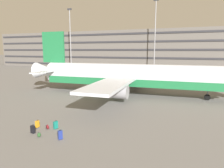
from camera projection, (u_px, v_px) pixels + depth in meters
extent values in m
plane|color=slate|center=(118.00, 95.00, 35.55)|extent=(600.00, 600.00, 0.00)
cube|color=#605B56|center=(160.00, 50.00, 84.26)|extent=(157.41, 14.32, 15.89)
cube|color=#2D2D33|center=(157.00, 66.00, 78.59)|extent=(155.84, 0.24, 0.70)
cube|color=#2D2D33|center=(157.00, 58.00, 78.07)|extent=(155.84, 0.24, 0.70)
cube|color=#2D2D33|center=(157.00, 50.00, 77.55)|extent=(155.84, 0.24, 0.70)
cube|color=#2D2D33|center=(158.00, 41.00, 77.03)|extent=(155.84, 0.24, 0.70)
cube|color=#2D2D33|center=(158.00, 33.00, 76.51)|extent=(155.84, 0.24, 0.70)
cylinder|color=silver|center=(132.00, 75.00, 34.87)|extent=(32.13, 5.06, 3.87)
cube|color=#1E723F|center=(131.00, 81.00, 35.04)|extent=(30.85, 4.94, 1.24)
cone|color=silver|center=(46.00, 70.00, 40.18)|extent=(4.75, 3.26, 3.09)
cube|color=#1E723F|center=(53.00, 47.00, 38.83)|extent=(4.65, 0.53, 5.80)
cube|color=silver|center=(66.00, 68.00, 42.86)|extent=(2.02, 5.86, 0.20)
cube|color=silver|center=(44.00, 72.00, 35.98)|extent=(2.02, 5.86, 0.20)
cube|color=silver|center=(136.00, 72.00, 43.33)|extent=(4.90, 13.60, 0.36)
cube|color=silver|center=(110.00, 85.00, 27.12)|extent=(4.90, 13.60, 0.36)
cylinder|color=#9E9EA3|center=(136.00, 80.00, 41.14)|extent=(2.84, 2.23, 2.13)
cylinder|color=#9E9EA3|center=(118.00, 91.00, 29.45)|extent=(2.84, 2.23, 2.13)
cylinder|color=black|center=(207.00, 97.00, 31.60)|extent=(0.91, 0.38, 0.90)
cylinder|color=slate|center=(208.00, 92.00, 31.48)|extent=(0.20, 0.20, 1.51)
cylinder|color=black|center=(126.00, 90.00, 37.29)|extent=(0.91, 0.38, 0.90)
cylinder|color=slate|center=(126.00, 86.00, 37.17)|extent=(0.20, 0.20, 1.51)
cylinder|color=black|center=(122.00, 94.00, 34.22)|extent=(0.91, 0.38, 0.90)
cylinder|color=slate|center=(122.00, 89.00, 34.09)|extent=(0.20, 0.20, 1.51)
cylinder|color=gray|center=(70.00, 40.00, 85.30)|extent=(0.36, 0.36, 24.10)
cube|color=#333338|center=(69.00, 9.00, 83.27)|extent=(1.80, 0.50, 0.70)
cylinder|color=gray|center=(155.00, 37.00, 73.09)|extent=(0.36, 0.36, 24.95)
cube|color=#333338|center=(156.00, 0.00, 70.99)|extent=(1.80, 0.50, 0.70)
cube|color=orange|center=(37.00, 124.00, 20.28)|extent=(0.26, 0.39, 0.67)
cylinder|color=#333338|center=(37.00, 121.00, 20.09)|extent=(0.02, 0.02, 0.10)
cylinder|color=#333338|center=(38.00, 120.00, 20.28)|extent=(0.02, 0.02, 0.10)
cube|color=black|center=(38.00, 120.00, 20.18)|extent=(0.04, 0.21, 0.02)
cylinder|color=black|center=(36.00, 128.00, 20.24)|extent=(0.05, 0.02, 0.05)
cylinder|color=black|center=(38.00, 127.00, 20.51)|extent=(0.05, 0.02, 0.05)
cylinder|color=black|center=(37.00, 128.00, 20.16)|extent=(0.05, 0.02, 0.05)
cylinder|color=black|center=(39.00, 127.00, 20.43)|extent=(0.05, 0.02, 0.05)
cube|color=#147266|center=(56.00, 125.00, 19.93)|extent=(0.34, 0.48, 0.73)
cylinder|color=#333338|center=(55.00, 121.00, 19.73)|extent=(0.02, 0.02, 0.09)
cylinder|color=#333338|center=(57.00, 121.00, 19.92)|extent=(0.02, 0.02, 0.09)
cube|color=black|center=(56.00, 121.00, 19.82)|extent=(0.10, 0.23, 0.02)
cylinder|color=black|center=(54.00, 129.00, 19.91)|extent=(0.05, 0.03, 0.05)
cylinder|color=black|center=(57.00, 128.00, 20.18)|extent=(0.05, 0.03, 0.05)
cylinder|color=black|center=(55.00, 129.00, 19.81)|extent=(0.05, 0.03, 0.05)
cylinder|color=black|center=(58.00, 128.00, 20.08)|extent=(0.05, 0.03, 0.05)
cube|color=navy|center=(60.00, 135.00, 17.53)|extent=(0.41, 0.43, 0.78)
cylinder|color=#333338|center=(59.00, 131.00, 17.34)|extent=(0.02, 0.02, 0.08)
cylinder|color=#333338|center=(61.00, 130.00, 17.46)|extent=(0.02, 0.02, 0.08)
cube|color=black|center=(60.00, 130.00, 17.39)|extent=(0.14, 0.18, 0.02)
cylinder|color=black|center=(58.00, 139.00, 17.59)|extent=(0.05, 0.05, 0.05)
cylinder|color=black|center=(62.00, 139.00, 17.75)|extent=(0.05, 0.05, 0.05)
cylinder|color=black|center=(59.00, 140.00, 17.44)|extent=(0.05, 0.05, 0.05)
cylinder|color=black|center=(62.00, 139.00, 17.60)|extent=(0.05, 0.05, 0.05)
cube|color=black|center=(33.00, 129.00, 18.88)|extent=(0.46, 0.35, 0.70)
cylinder|color=#333338|center=(34.00, 125.00, 18.82)|extent=(0.02, 0.02, 0.09)
cylinder|color=#333338|center=(33.00, 125.00, 18.94)|extent=(0.02, 0.02, 0.09)
cube|color=black|center=(33.00, 125.00, 18.87)|extent=(0.23, 0.07, 0.02)
cylinder|color=black|center=(33.00, 134.00, 18.76)|extent=(0.03, 0.05, 0.05)
cylinder|color=black|center=(31.00, 133.00, 18.94)|extent=(0.03, 0.05, 0.05)
cylinder|color=black|center=(35.00, 133.00, 18.94)|extent=(0.03, 0.05, 0.05)
cylinder|color=black|center=(33.00, 132.00, 19.11)|extent=(0.03, 0.05, 0.05)
ellipsoid|color=maroon|center=(47.00, 127.00, 19.91)|extent=(0.43, 0.38, 0.46)
ellipsoid|color=maroon|center=(49.00, 127.00, 19.99)|extent=(0.27, 0.21, 0.21)
torus|color=black|center=(47.00, 125.00, 19.84)|extent=(0.08, 0.05, 0.08)
cube|color=black|center=(46.00, 127.00, 19.91)|extent=(0.04, 0.04, 0.39)
cube|color=black|center=(47.00, 127.00, 19.76)|extent=(0.04, 0.04, 0.39)
ellipsoid|color=#264C26|center=(39.00, 135.00, 18.08)|extent=(0.40, 0.39, 0.42)
ellipsoid|color=#264C26|center=(39.00, 136.00, 17.99)|extent=(0.24, 0.23, 0.19)
torus|color=black|center=(39.00, 132.00, 18.08)|extent=(0.07, 0.06, 0.08)
cube|color=black|center=(40.00, 134.00, 18.22)|extent=(0.04, 0.04, 0.36)
cube|color=black|center=(38.00, 134.00, 18.16)|extent=(0.04, 0.04, 0.36)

